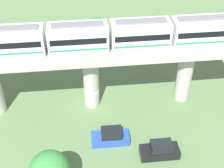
# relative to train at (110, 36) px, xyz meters

# --- Properties ---
(ground_plane) EXTENTS (120.00, 120.00, 0.00)m
(ground_plane) POSITION_rel_train_xyz_m (0.00, -2.27, -9.75)
(ground_plane) COLOR #5B7A4C
(viaduct) EXTENTS (5.20, 35.80, 8.22)m
(viaduct) POSITION_rel_train_xyz_m (0.00, -2.27, -3.37)
(viaduct) COLOR #B7B2AA
(viaduct) RESTS_ON ground
(train) EXTENTS (2.64, 27.45, 3.24)m
(train) POSITION_rel_train_xyz_m (0.00, 0.00, 0.00)
(train) COLOR white
(train) RESTS_ON viaduct
(parked_car_blue) EXTENTS (1.83, 4.21, 1.76)m
(parked_car_blue) POSITION_rel_train_xyz_m (6.68, -0.62, -9.01)
(parked_car_blue) COLOR #284CB7
(parked_car_blue) RESTS_ON ground
(parked_car_black) EXTENTS (1.82, 4.21, 1.76)m
(parked_car_black) POSITION_rel_train_xyz_m (9.20, 4.43, -9.01)
(parked_car_black) COLOR black
(parked_car_black) RESTS_ON ground
(tree_mid_lot) EXTENTS (3.24, 3.24, 4.82)m
(tree_mid_lot) POSITION_rel_train_xyz_m (-14.17, -0.49, -6.57)
(tree_mid_lot) COLOR brown
(tree_mid_lot) RESTS_ON ground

